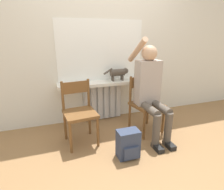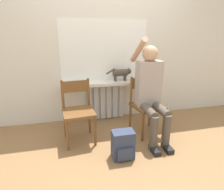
# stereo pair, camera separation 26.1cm
# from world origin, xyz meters

# --- Properties ---
(ground_plane) EXTENTS (12.00, 12.00, 0.00)m
(ground_plane) POSITION_xyz_m (0.00, 0.00, 0.00)
(ground_plane) COLOR olive
(wall_with_window) EXTENTS (7.00, 0.06, 2.70)m
(wall_with_window) POSITION_xyz_m (0.00, 1.23, 1.35)
(wall_with_window) COLOR silver
(wall_with_window) RESTS_ON ground_plane
(radiator) EXTENTS (0.67, 0.08, 0.65)m
(radiator) POSITION_xyz_m (0.00, 1.15, 0.33)
(radiator) COLOR silver
(radiator) RESTS_ON ground_plane
(windowsill) EXTENTS (1.48, 0.29, 0.05)m
(windowsill) POSITION_xyz_m (0.00, 1.06, 0.68)
(windowsill) COLOR white
(windowsill) RESTS_ON radiator
(window_glass) EXTENTS (1.42, 0.01, 0.96)m
(window_glass) POSITION_xyz_m (0.00, 1.20, 1.18)
(window_glass) COLOR white
(window_glass) RESTS_ON windowsill
(chair_left) EXTENTS (0.45, 0.45, 0.85)m
(chair_left) POSITION_xyz_m (-0.50, 0.53, 0.45)
(chair_left) COLOR brown
(chair_left) RESTS_ON ground_plane
(chair_right) EXTENTS (0.48, 0.48, 0.85)m
(chair_right) POSITION_xyz_m (0.49, 0.53, 0.45)
(chair_right) COLOR brown
(chair_right) RESTS_ON ground_plane
(person) EXTENTS (0.36, 1.00, 1.41)m
(person) POSITION_xyz_m (0.50, 0.42, 0.72)
(person) COLOR brown
(person) RESTS_ON ground_plane
(cat) EXTENTS (0.43, 0.11, 0.22)m
(cat) POSITION_xyz_m (0.25, 1.04, 0.83)
(cat) COLOR #4C4238
(cat) RESTS_ON windowsill
(backpack) EXTENTS (0.26, 0.20, 0.35)m
(backpack) POSITION_xyz_m (-0.01, -0.00, 0.17)
(backpack) COLOR #333D56
(backpack) RESTS_ON ground_plane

